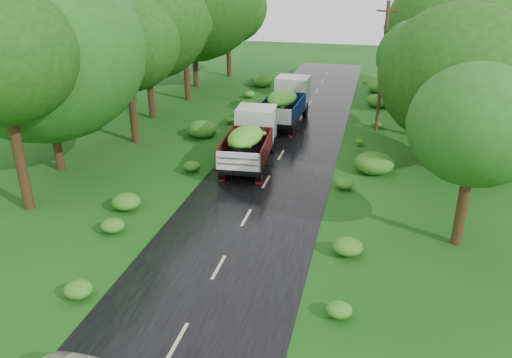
% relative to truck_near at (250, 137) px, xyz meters
% --- Properties ---
extents(ground, '(120.00, 120.00, 0.00)m').
position_rel_truck_near_xyz_m(ground, '(1.45, -14.42, -1.51)').
color(ground, '#0F440E').
rests_on(ground, ground).
extents(road, '(6.50, 80.00, 0.02)m').
position_rel_truck_near_xyz_m(road, '(1.45, -9.42, -1.50)').
color(road, black).
rests_on(road, ground).
extents(road_lines, '(0.12, 69.60, 0.00)m').
position_rel_truck_near_xyz_m(road_lines, '(1.45, -8.42, -1.49)').
color(road_lines, '#BFB78C').
rests_on(road_lines, road).
extents(truck_near, '(2.67, 6.49, 2.67)m').
position_rel_truck_near_xyz_m(truck_near, '(0.00, 0.00, 0.00)').
color(truck_near, black).
rests_on(truck_near, ground).
extents(truck_far, '(2.57, 6.73, 2.79)m').
position_rel_truck_near_xyz_m(truck_far, '(0.55, 8.02, 0.07)').
color(truck_far, black).
rests_on(truck_far, ground).
extents(utility_pole, '(1.39, 0.57, 8.21)m').
position_rel_truck_near_xyz_m(utility_pole, '(6.72, 7.59, 2.72)').
color(utility_pole, '#382616').
rests_on(utility_pole, ground).
extents(trees_left, '(6.21, 33.50, 9.76)m').
position_rel_truck_near_xyz_m(trees_left, '(-8.89, 7.55, 5.16)').
color(trees_left, black).
rests_on(trees_left, ground).
extents(trees_right, '(5.91, 30.30, 7.87)m').
position_rel_truck_near_xyz_m(trees_right, '(10.35, 8.00, 3.81)').
color(trees_right, black).
rests_on(trees_right, ground).
extents(shrubs, '(11.90, 44.00, 0.70)m').
position_rel_truck_near_xyz_m(shrubs, '(1.45, -0.42, -1.16)').
color(shrubs, '#236B19').
rests_on(shrubs, ground).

